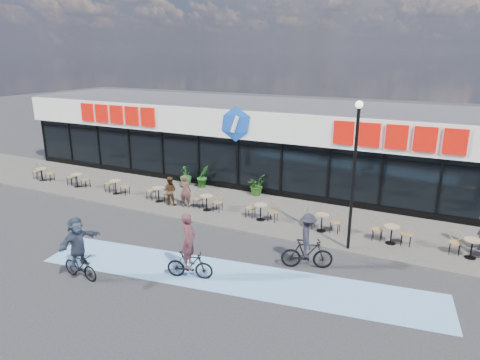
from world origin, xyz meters
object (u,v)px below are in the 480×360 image
(bistro_set_0, at_px, (43,173))
(patron_left, at_px, (185,191))
(potted_plant_left, at_px, (186,175))
(cyclist_a, at_px, (189,254))
(lamp_post, at_px, (354,165))
(cyclist_b, at_px, (307,245))
(patron_right, at_px, (170,191))
(potted_plant_mid, at_px, (203,176))
(potted_plant_right, at_px, (256,185))

(bistro_set_0, distance_m, patron_left, 10.13)
(potted_plant_left, bearing_deg, cyclist_a, -56.12)
(lamp_post, xyz_separation_m, potted_plant_left, (-10.21, 4.22, -2.74))
(bistro_set_0, bearing_deg, lamp_post, -3.99)
(potted_plant_left, height_order, cyclist_b, cyclist_b)
(patron_right, bearing_deg, potted_plant_mid, -104.99)
(potted_plant_right, xyz_separation_m, cyclist_a, (1.50, -8.84, 0.25))
(potted_plant_right, bearing_deg, cyclist_b, -52.88)
(cyclist_a, bearing_deg, patron_left, 124.41)
(potted_plant_right, relative_size, cyclist_a, 0.47)
(lamp_post, xyz_separation_m, patron_left, (-8.20, 1.12, -2.51))
(bistro_set_0, bearing_deg, potted_plant_left, 19.96)
(potted_plant_right, xyz_separation_m, patron_right, (-3.21, -3.30, 0.17))
(potted_plant_left, xyz_separation_m, patron_right, (1.14, -3.16, 0.13))
(lamp_post, distance_m, bistro_set_0, 18.59)
(bistro_set_0, xyz_separation_m, cyclist_a, (13.95, -5.76, 0.34))
(bistro_set_0, distance_m, patron_right, 9.26)
(potted_plant_mid, bearing_deg, patron_right, -89.80)
(patron_left, height_order, cyclist_b, cyclist_b)
(bistro_set_0, bearing_deg, cyclist_b, -10.83)
(lamp_post, height_order, cyclist_a, lamp_post)
(cyclist_a, height_order, cyclist_b, cyclist_a)
(potted_plant_left, relative_size, patron_right, 0.81)
(patron_left, bearing_deg, lamp_post, 159.00)
(patron_left, distance_m, cyclist_b, 7.84)
(cyclist_b, bearing_deg, patron_left, 156.31)
(cyclist_a, bearing_deg, bistro_set_0, 157.58)
(potted_plant_left, bearing_deg, patron_right, -70.15)
(patron_right, bearing_deg, patron_left, 168.56)
(lamp_post, height_order, potted_plant_left, lamp_post)
(patron_left, relative_size, patron_right, 1.13)
(cyclist_b, bearing_deg, bistro_set_0, 169.17)
(potted_plant_left, relative_size, patron_left, 0.72)
(bistro_set_0, distance_m, cyclist_b, 17.61)
(bistro_set_0, bearing_deg, patron_left, -0.90)
(bistro_set_0, height_order, patron_left, patron_left)
(patron_left, xyz_separation_m, patron_right, (-0.87, -0.06, -0.10))
(cyclist_a, bearing_deg, potted_plant_left, 123.88)
(patron_left, bearing_deg, cyclist_a, 111.17)
(potted_plant_left, xyz_separation_m, potted_plant_right, (4.35, 0.14, -0.04))
(potted_plant_left, xyz_separation_m, potted_plant_mid, (1.13, 0.02, 0.04))
(cyclist_a, bearing_deg, potted_plant_mid, 118.37)
(potted_plant_mid, bearing_deg, potted_plant_left, -178.86)
(potted_plant_left, relative_size, cyclist_b, 0.58)
(potted_plant_mid, height_order, cyclist_b, cyclist_b)
(patron_right, bearing_deg, potted_plant_right, -149.35)
(patron_right, bearing_deg, lamp_post, 158.13)
(potted_plant_right, distance_m, patron_left, 4.01)
(potted_plant_right, bearing_deg, potted_plant_mid, -177.91)
(patron_right, distance_m, cyclist_a, 7.27)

